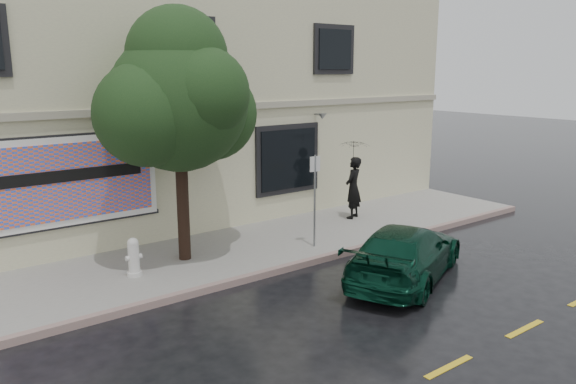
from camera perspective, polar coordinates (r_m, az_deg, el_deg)
ground at (r=11.82m, az=2.15°, el=-10.62°), size 90.00×90.00×0.00m
sidewalk at (r=14.29m, az=-6.19°, el=-6.22°), size 20.00×3.50×0.15m
curb at (r=12.90m, az=-2.12°, el=-8.23°), size 20.00×0.18×0.16m
road_marking at (r=9.65m, az=16.03°, el=-16.70°), size 19.00×0.12×0.01m
building at (r=18.75m, az=-15.66°, el=8.54°), size 20.00×8.12×7.00m
billboard at (r=14.06m, az=-21.23°, el=1.03°), size 4.30×0.16×2.20m
car at (r=12.82m, az=11.85°, el=-6.05°), size 4.65×3.46×1.24m
pedestrian at (r=17.11m, az=6.64°, el=0.43°), size 0.81×0.69×1.88m
umbrella at (r=16.89m, az=6.75°, el=4.74°), size 1.19×1.19×0.71m
street_tree at (r=13.11m, az=-11.05°, el=8.89°), size 3.17×3.17×5.32m
fire_hydrant at (r=12.86m, az=-15.41°, el=-6.40°), size 0.36×0.33×0.87m
sign_pole at (r=14.15m, az=2.74°, el=0.04°), size 0.29×0.06×2.38m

